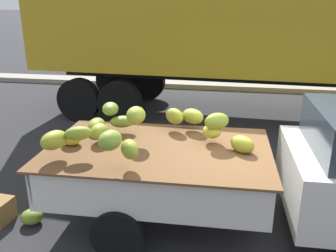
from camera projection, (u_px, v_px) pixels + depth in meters
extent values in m
plane|color=#28282B|center=(258.00, 219.00, 5.06)|extent=(220.00, 220.00, 0.00)
cube|color=gray|center=(245.00, 87.00, 12.50)|extent=(80.00, 0.80, 0.16)
cube|color=silver|center=(159.00, 182.00, 4.88)|extent=(2.82, 1.82, 0.08)
cube|color=silver|center=(168.00, 141.00, 5.59)|extent=(2.78, 0.12, 0.44)
cube|color=silver|center=(145.00, 197.00, 4.00)|extent=(2.78, 0.12, 0.44)
cube|color=silver|center=(264.00, 171.00, 4.60)|extent=(0.09, 1.75, 0.44)
cube|color=silver|center=(61.00, 158.00, 4.99)|extent=(0.09, 1.75, 0.44)
cube|color=#B21914|center=(168.00, 143.00, 5.63)|extent=(2.67, 0.08, 0.07)
cube|color=brown|center=(158.00, 149.00, 4.72)|extent=(2.94, 1.94, 0.03)
ellipsoid|color=#A5A629|center=(242.00, 144.00, 4.55)|extent=(0.40, 0.39, 0.22)
ellipsoid|color=#95A52F|center=(136.00, 115.00, 4.76)|extent=(0.30, 0.38, 0.23)
ellipsoid|color=olive|center=(78.00, 133.00, 4.34)|extent=(0.39, 0.33, 0.17)
ellipsoid|color=#9CA930|center=(99.00, 132.00, 4.84)|extent=(0.27, 0.34, 0.21)
ellipsoid|color=#9EA228|center=(175.00, 116.00, 5.27)|extent=(0.38, 0.38, 0.23)
ellipsoid|color=olive|center=(110.00, 140.00, 3.97)|extent=(0.30, 0.37, 0.22)
ellipsoid|color=olive|center=(217.00, 121.00, 4.74)|extent=(0.40, 0.36, 0.22)
ellipsoid|color=gold|center=(71.00, 138.00, 4.77)|extent=(0.32, 0.30, 0.20)
ellipsoid|color=#94A32E|center=(130.00, 149.00, 4.05)|extent=(0.31, 0.36, 0.22)
ellipsoid|color=#8FA531|center=(97.00, 125.00, 5.24)|extent=(0.29, 0.40, 0.19)
ellipsoid|color=#9DA228|center=(54.00, 140.00, 4.30)|extent=(0.35, 0.43, 0.22)
ellipsoid|color=olive|center=(122.00, 122.00, 5.19)|extent=(0.41, 0.32, 0.17)
ellipsoid|color=olive|center=(110.00, 109.00, 5.24)|extent=(0.33, 0.42, 0.18)
ellipsoid|color=#9AA129|center=(193.00, 116.00, 5.28)|extent=(0.44, 0.43, 0.22)
ellipsoid|color=gold|center=(212.00, 131.00, 4.83)|extent=(0.30, 0.34, 0.19)
cylinder|color=black|center=(148.00, 170.00, 5.80)|extent=(0.64, 0.22, 0.64)
cylinder|color=black|center=(119.00, 234.00, 4.22)|extent=(0.64, 0.22, 0.64)
cube|color=gold|center=(278.00, 14.00, 8.50)|extent=(12.11, 3.09, 2.70)
cube|color=black|center=(272.00, 77.00, 8.99)|extent=(11.05, 0.94, 0.30)
cylinder|color=black|center=(147.00, 82.00, 11.04)|extent=(1.09, 0.35, 1.08)
cylinder|color=black|center=(120.00, 102.00, 8.83)|extent=(1.09, 0.35, 1.08)
cylinder|color=black|center=(114.00, 80.00, 11.27)|extent=(1.09, 0.35, 1.08)
cylinder|color=black|center=(79.00, 100.00, 9.06)|extent=(1.09, 0.35, 1.08)
ellipsoid|color=olive|center=(32.00, 217.00, 4.94)|extent=(0.31, 0.29, 0.20)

